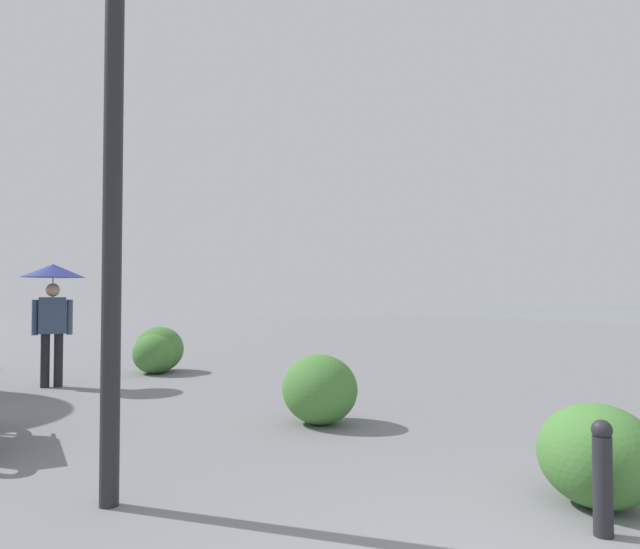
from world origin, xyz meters
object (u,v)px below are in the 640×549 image
at_px(lamppost, 114,116).
at_px(pedestrian, 53,290).
at_px(bollard_near, 603,475).
at_px(bollard_mid, 162,355).

bearing_deg(lamppost, pedestrian, -2.39).
distance_m(lamppost, bollard_near, 4.18).
bearing_deg(lamppost, bollard_near, -129.73).
xyz_separation_m(lamppost, pedestrian, (6.09, -0.25, -1.25)).
bearing_deg(bollard_near, lamppost, 50.27).
bearing_deg(lamppost, bollard_mid, -18.53).
xyz_separation_m(lamppost, bollard_mid, (6.86, -2.30, -2.50)).
relative_size(bollard_near, bollard_mid, 1.08).
distance_m(pedestrian, bollard_mid, 2.52).
bearing_deg(bollard_mid, pedestrian, 110.72).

